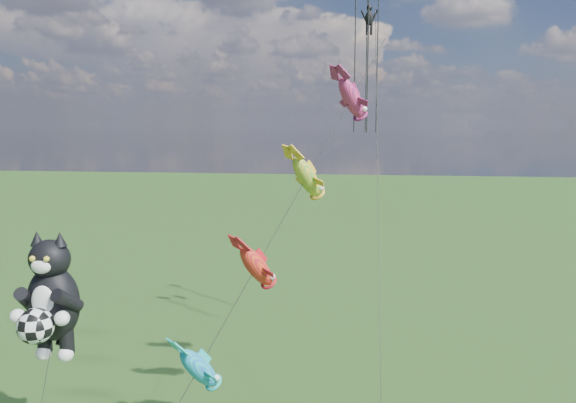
# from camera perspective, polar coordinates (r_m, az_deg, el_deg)

# --- Properties ---
(cat_kite_rig) EXTENTS (2.60, 4.13, 10.32)m
(cat_kite_rig) POSITION_cam_1_polar(r_m,az_deg,el_deg) (26.38, -23.04, -8.98)
(cat_kite_rig) COLOR brown
(cat_kite_rig) RESTS_ON ground
(fish_windsock_rig) EXTENTS (10.17, 12.45, 19.07)m
(fish_windsock_rig) POSITION_cam_1_polar(r_m,az_deg,el_deg) (24.02, -0.64, -2.05)
(fish_windsock_rig) COLOR brown
(fish_windsock_rig) RESTS_ON ground
(parafoil_rig) EXTENTS (1.91, 17.53, 24.99)m
(parafoil_rig) POSITION_cam_1_polar(r_m,az_deg,el_deg) (34.81, 8.26, 16.84)
(parafoil_rig) COLOR brown
(parafoil_rig) RESTS_ON ground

